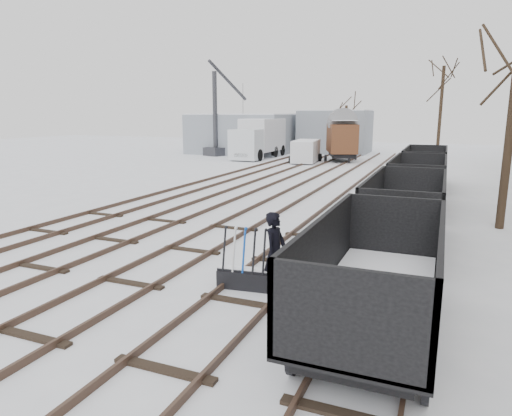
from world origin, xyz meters
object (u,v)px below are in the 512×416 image
Objects in this scene: crane at (216,131)px; worker at (275,252)px; freight_wagon_a at (375,294)px; panel_van at (306,151)px; box_van_wagon at (342,137)px; lorry at (259,138)px; ground_frame at (244,277)px.

worker is at bearing -40.61° from crane.
freight_wagon_a is 31.24m from panel_van.
freight_wagon_a is 32.73m from box_van_wagon.
freight_wagon_a is 0.60× the size of crane.
box_van_wagon is at bearing 15.73° from worker.
worker is at bearing -66.04° from lorry.
freight_wagon_a is (3.26, -1.32, 0.58)m from ground_frame.
panel_van is at bearing 3.29° from crane.
panel_van is (-7.53, 28.16, 0.02)m from worker.
freight_wagon_a is at bearing -28.54° from ground_frame.
ground_frame is 32.75m from lorry.
ground_frame is 0.16× the size of crane.
box_van_wagon is at bearing 1.85° from lorry.
ground_frame is 3.57m from freight_wagon_a.
worker is 2.89m from freight_wagon_a.
crane reaches higher than ground_frame.
ground_frame is at bearing -83.11° from panel_van.
crane reaches higher than panel_van.
panel_van is at bearing 21.42° from worker.
ground_frame is 30.86m from box_van_wagon.
crane is (-16.92, 31.28, 2.13)m from ground_frame.
box_van_wagon reaches higher than panel_van.
freight_wagon_a is at bearing -112.93° from worker.
worker is at bearing -81.63° from panel_van.
box_van_wagon reaches higher than ground_frame.
freight_wagon_a is 38.37m from crane.
box_van_wagon is (-4.96, 30.42, 1.12)m from worker.
ground_frame is 35.62m from crane.
crane is at bearing 157.43° from box_van_wagon.
worker is 0.24× the size of lorry.
panel_van is at bearing -157.77° from box_van_wagon.
worker is 29.15m from panel_van.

